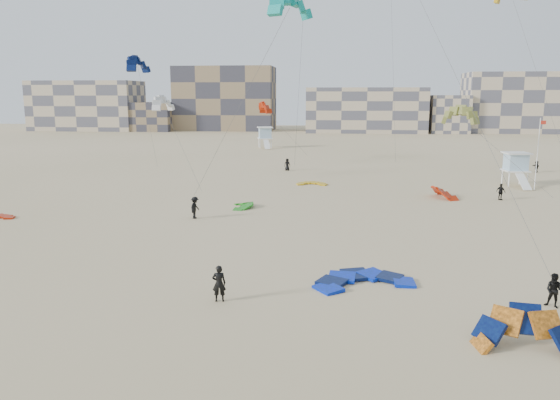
# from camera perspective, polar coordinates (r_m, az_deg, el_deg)

# --- Properties ---
(ground) EXTENTS (320.00, 320.00, 0.00)m
(ground) POSITION_cam_1_polar(r_m,az_deg,el_deg) (26.08, 0.06, -12.12)
(ground) COLOR #CFB58B
(ground) RESTS_ON ground
(kite_ground_blue) EXTENTS (6.49, 6.64, 0.91)m
(kite_ground_blue) POSITION_cam_1_polar(r_m,az_deg,el_deg) (30.70, 8.66, -8.62)
(kite_ground_blue) COLOR #001BF4
(kite_ground_blue) RESTS_ON ground
(kite_ground_orange) EXTENTS (4.77, 4.70, 4.20)m
(kite_ground_orange) POSITION_cam_1_polar(r_m,az_deg,el_deg) (25.12, 24.28, -14.09)
(kite_ground_orange) COLOR orange
(kite_ground_orange) RESTS_ON ground
(kite_ground_green) EXTENTS (3.53, 3.34, 1.45)m
(kite_ground_green) POSITION_cam_1_polar(r_m,az_deg,el_deg) (50.43, -3.99, -0.75)
(kite_ground_green) COLOR #19931A
(kite_ground_green) RESTS_ON ground
(kite_ground_red_far) EXTENTS (4.30, 4.15, 3.36)m
(kite_ground_red_far) POSITION_cam_1_polar(r_m,az_deg,el_deg) (57.42, 16.79, 0.25)
(kite_ground_red_far) COLOR #AF2800
(kite_ground_red_far) RESTS_ON ground
(kite_ground_yellow) EXTENTS (3.11, 3.28, 0.57)m
(kite_ground_yellow) POSITION_cam_1_polar(r_m,az_deg,el_deg) (63.00, 3.35, 1.62)
(kite_ground_yellow) COLOR #E0AD0C
(kite_ground_yellow) RESTS_ON ground
(kitesurfer_main) EXTENTS (0.75, 0.56, 1.88)m
(kitesurfer_main) POSITION_cam_1_polar(r_m,az_deg,el_deg) (27.75, -6.39, -8.66)
(kitesurfer_main) COLOR black
(kitesurfer_main) RESTS_ON ground
(kitesurfer_b) EXTENTS (1.05, 1.00, 1.71)m
(kitesurfer_b) POSITION_cam_1_polar(r_m,az_deg,el_deg) (29.99, 26.75, -8.46)
(kitesurfer_b) COLOR black
(kitesurfer_b) RESTS_ON ground
(kitesurfer_c) EXTENTS (0.92, 1.31, 1.85)m
(kitesurfer_c) POSITION_cam_1_polar(r_m,az_deg,el_deg) (46.12, -8.87, -0.79)
(kitesurfer_c) COLOR black
(kitesurfer_c) RESTS_ON ground
(kitesurfer_d) EXTENTS (0.94, 0.99, 1.65)m
(kitesurfer_d) POSITION_cam_1_polar(r_m,az_deg,el_deg) (57.77, 22.08, 0.80)
(kitesurfer_d) COLOR black
(kitesurfer_d) RESTS_ON ground
(kitesurfer_e) EXTENTS (0.87, 0.62, 1.66)m
(kitesurfer_e) POSITION_cam_1_polar(r_m,az_deg,el_deg) (74.41, 0.76, 3.73)
(kitesurfer_e) COLOR black
(kitesurfer_e) RESTS_ON ground
(kitesurfer_f) EXTENTS (0.68, 1.50, 1.56)m
(kitesurfer_f) POSITION_cam_1_polar(r_m,az_deg,el_deg) (80.38, 25.22, 3.18)
(kitesurfer_f) COLOR black
(kitesurfer_f) RESTS_ON ground
(kite_fly_teal_a) EXTENTS (11.97, 5.75, 17.81)m
(kite_fly_teal_a) POSITION_cam_1_polar(r_m,az_deg,el_deg) (47.02, 1.04, 19.47)
(kite_fly_teal_a) COLOR teal
(kite_fly_teal_a) RESTS_ON ground
(kite_fly_grey) EXTENTS (9.01, 12.54, 9.32)m
(kite_fly_grey) POSITION_cam_1_polar(r_m,az_deg,el_deg) (64.74, -12.14, 9.71)
(kite_fly_grey) COLOR white
(kite_fly_grey) RESTS_ON ground
(kite_fly_olive) EXTENTS (9.84, 8.40, 8.37)m
(kite_fly_olive) POSITION_cam_1_polar(r_m,az_deg,el_deg) (58.31, 18.27, 8.24)
(kite_fly_olive) COLOR olive
(kite_fly_olive) RESTS_ON ground
(kite_fly_navy) EXTENTS (5.19, 4.76, 14.54)m
(kite_fly_navy) POSITION_cam_1_polar(r_m,az_deg,el_deg) (75.17, -14.65, 13.42)
(kite_fly_navy) COLOR #061948
(kite_fly_navy) RESTS_ON ground
(kite_fly_red) EXTENTS (8.64, 4.48, 8.51)m
(kite_fly_red) POSITION_cam_1_polar(r_m,az_deg,el_deg) (83.28, -1.60, 9.52)
(kite_fly_red) COLOR #AF2800
(kite_fly_red) RESTS_ON ground
(lifeguard_tower_near) EXTENTS (2.88, 5.27, 3.78)m
(lifeguard_tower_near) POSITION_cam_1_polar(r_m,az_deg,el_deg) (67.52, 23.38, 2.97)
(lifeguard_tower_near) COLOR white
(lifeguard_tower_near) RESTS_ON ground
(lifeguard_tower_far) EXTENTS (3.47, 5.86, 4.03)m
(lifeguard_tower_far) POSITION_cam_1_polar(r_m,az_deg,el_deg) (106.55, -1.58, 6.55)
(lifeguard_tower_far) COLOR white
(lifeguard_tower_far) RESTS_ON ground
(flagpole) EXTENTS (0.63, 0.10, 7.80)m
(flagpole) POSITION_cam_1_polar(r_m,az_deg,el_deg) (64.54, 25.33, 4.48)
(flagpole) COLOR white
(flagpole) RESTS_ON ground
(condo_west_a) EXTENTS (30.00, 15.00, 14.00)m
(condo_west_a) POSITION_cam_1_polar(r_m,az_deg,el_deg) (170.11, -19.48, 9.28)
(condo_west_a) COLOR tan
(condo_west_a) RESTS_ON ground
(condo_west_b) EXTENTS (28.00, 14.00, 18.00)m
(condo_west_b) POSITION_cam_1_polar(r_m,az_deg,el_deg) (161.18, -5.72, 10.50)
(condo_west_b) COLOR #816B4E
(condo_west_b) RESTS_ON ground
(condo_mid) EXTENTS (32.00, 16.00, 12.00)m
(condo_mid) POSITION_cam_1_polar(r_m,az_deg,el_deg) (154.11, 8.91, 9.28)
(condo_mid) COLOR tan
(condo_mid) RESTS_ON ground
(condo_east) EXTENTS (26.00, 14.00, 16.00)m
(condo_east) POSITION_cam_1_polar(r_m,az_deg,el_deg) (162.96, 23.28, 9.32)
(condo_east) COLOR tan
(condo_east) RESTS_ON ground
(condo_fill_left) EXTENTS (12.00, 10.00, 8.00)m
(condo_fill_left) POSITION_cam_1_polar(r_m,az_deg,el_deg) (160.80, -13.20, 8.48)
(condo_fill_left) COLOR #816B4E
(condo_fill_left) RESTS_ON ground
(condo_fill_right) EXTENTS (10.00, 10.00, 10.00)m
(condo_fill_right) POSITION_cam_1_polar(r_m,az_deg,el_deg) (154.79, 17.19, 8.57)
(condo_fill_right) COLOR tan
(condo_fill_right) RESTS_ON ground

